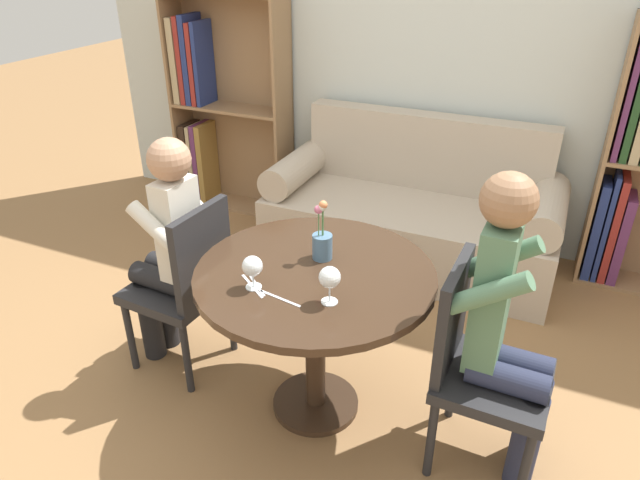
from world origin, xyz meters
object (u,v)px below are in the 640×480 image
bookshelf_left (217,107)px  person_left (169,251)px  chair_right (477,361)px  person_right (508,331)px  couch (412,215)px  wine_glass_right (330,278)px  chair_left (187,281)px  flower_vase (322,241)px  wine_glass_left (252,267)px

bookshelf_left → person_left: 1.98m
chair_right → person_right: bearing=-91.0°
couch → bookshelf_left: (-1.65, 0.27, 0.47)m
person_left → wine_glass_right: (0.92, -0.22, 0.21)m
couch → chair_left: couch is taller
flower_vase → person_left: bearing=-174.6°
chair_left → person_left: size_ratio=0.75×
bookshelf_left → person_right: size_ratio=1.24×
chair_right → person_right: (0.09, -0.00, 0.18)m
bookshelf_left → wine_glass_left: bearing=-53.7°
chair_right → couch: bearing=25.7°
wine_glass_left → person_left: bearing=158.1°
wine_glass_left → wine_glass_right: bearing=5.2°
wine_glass_right → person_left: bearing=166.7°
chair_left → flower_vase: size_ratio=3.37×
couch → bookshelf_left: bearing=170.7°
person_left → flower_vase: person_left is taller
person_right → wine_glass_left: size_ratio=9.34×
person_left → wine_glass_right: bearing=80.6°
chair_left → person_left: (-0.09, 0.01, 0.14)m
wine_glass_right → flower_vase: (-0.16, 0.29, -0.02)m
bookshelf_left → person_left: bearing=-63.8°
person_right → flower_vase: size_ratio=4.81×
wine_glass_right → flower_vase: size_ratio=0.57×
chair_left → person_right: (1.46, -0.02, 0.18)m
wine_glass_left → wine_glass_right: (0.31, 0.03, 0.01)m
wine_glass_left → wine_glass_right: wine_glass_right is taller
couch → chair_left: (-0.69, -1.51, 0.18)m
bookshelf_left → chair_left: bookshelf_left is taller
bookshelf_left → person_right: 3.02m
couch → wine_glass_right: couch is taller
person_right → chair_right: bearing=89.0°
couch → wine_glass_left: size_ratio=13.48×
wine_glass_right → flower_vase: bearing=118.7°
bookshelf_left → flower_vase: bookshelf_left is taller
person_right → wine_glass_left: 0.98m
couch → bookshelf_left: bookshelf_left is taller
chair_left → wine_glass_right: size_ratio=5.94×
chair_left → chair_right: bearing=93.3°
chair_left → flower_vase: 0.75m
chair_left → wine_glass_right: (0.83, -0.21, 0.35)m
couch → chair_right: size_ratio=2.06×
couch → flower_vase: 1.52m
chair_left → person_left: 0.17m
chair_right → person_left: bearing=90.5°
chair_left → wine_glass_left: size_ratio=6.54×
bookshelf_left → chair_right: bearing=-37.5°
chair_left → wine_glass_right: chair_left is taller
flower_vase → bookshelf_left: bearing=133.9°
chair_left → chair_right: (1.38, -0.01, 0.00)m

